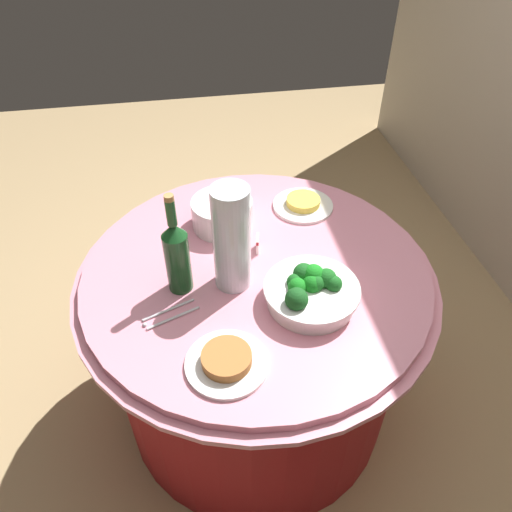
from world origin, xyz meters
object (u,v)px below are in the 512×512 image
Objects in this scene: decorative_fruit_vase at (232,241)px; label_placard_front at (258,243)px; serving_tongs at (169,315)px; wine_bottle at (177,255)px; plate_stack at (222,213)px; broccoli_bowl at (311,291)px; food_plate_fried_egg at (303,204)px; food_plate_peanuts at (227,361)px.

decorative_fruit_vase is 6.18× the size of label_placard_front.
decorative_fruit_vase reaches higher than serving_tongs.
wine_bottle is 2.03× the size of serving_tongs.
broccoli_bowl is at bearing 26.90° from plate_stack.
serving_tongs is at bearing -62.12° from decorative_fruit_vase.
decorative_fruit_vase is 1.55× the size of food_plate_fried_egg.
decorative_fruit_vase is at bearing -120.23° from broccoli_bowl.
label_placard_front is (-0.26, -0.11, -0.02)m from broccoli_bowl.
broccoli_bowl is at bearing 59.77° from decorative_fruit_vase.
broccoli_bowl is at bearing 70.88° from wine_bottle.
wine_bottle is at bearing -91.99° from decorative_fruit_vase.
decorative_fruit_vase is at bearing -36.72° from label_placard_front.
food_plate_fried_egg is (-0.46, 0.10, -0.03)m from broccoli_bowl.
food_plate_peanuts reaches higher than food_plate_fried_egg.
serving_tongs is 0.24m from food_plate_peanuts.
food_plate_fried_egg is 0.29m from label_placard_front.
food_plate_peanuts is at bearing -11.14° from decorative_fruit_vase.
food_plate_fried_egg is at bearing 125.88° from wine_bottle.
broccoli_bowl is 0.48m from food_plate_fried_egg.
label_placard_front is at bearing -156.49° from broccoli_bowl.
wine_bottle reaches higher than broccoli_bowl.
broccoli_bowl is 0.40m from wine_bottle.
food_plate_peanuts is at bearing -29.52° from food_plate_fried_egg.
decorative_fruit_vase is at bearing 117.88° from serving_tongs.
plate_stack is 0.62× the size of wine_bottle.
food_plate_fried_egg is 0.74m from food_plate_peanuts.
decorative_fruit_vase is at bearing 88.01° from wine_bottle.
food_plate_peanuts is at bearing 35.88° from serving_tongs.
plate_stack is at bearing 149.92° from wine_bottle.
decorative_fruit_vase is 0.28m from serving_tongs.
serving_tongs is 0.75× the size of food_plate_peanuts.
plate_stack is 1.27× the size of serving_tongs.
serving_tongs is (0.11, -0.04, -0.12)m from wine_bottle.
decorative_fruit_vase reaches higher than plate_stack.
plate_stack is 0.18m from label_placard_front.
serving_tongs is (0.11, -0.20, -0.16)m from decorative_fruit_vase.
decorative_fruit_vase reaches higher than label_placard_front.
food_plate_peanuts is (0.20, 0.14, 0.01)m from serving_tongs.
plate_stack reaches higher than food_plate_peanuts.
plate_stack is 0.62× the size of decorative_fruit_vase.
food_plate_fried_egg is at bearing 100.48° from plate_stack.
broccoli_bowl is 0.27m from decorative_fruit_vase.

